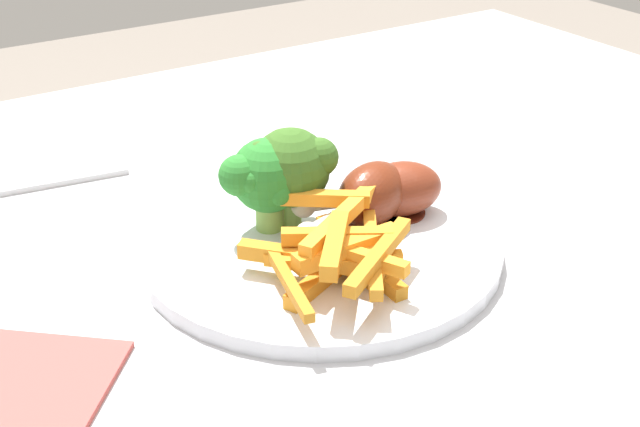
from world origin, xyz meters
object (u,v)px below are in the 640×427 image
at_px(broccoli_floret_front, 292,167).
at_px(broccoli_floret_back, 276,175).
at_px(carrot_fries_pile, 341,250).
at_px(chicken_drumstick_near, 368,197).
at_px(dining_table, 320,317).
at_px(dinner_plate, 320,244).
at_px(chicken_drumstick_far, 393,191).
at_px(fork, 16,189).
at_px(broccoli_floret_middle, 264,177).

relative_size(broccoli_floret_front, broccoli_floret_back, 1.22).
distance_m(carrot_fries_pile, chicken_drumstick_near, 0.08).
height_order(dining_table, dinner_plate, dinner_plate).
height_order(dining_table, chicken_drumstick_far, chicken_drumstick_far).
distance_m(dining_table, broccoli_floret_back, 0.16).
bearing_deg(broccoli_floret_front, chicken_drumstick_far, 158.99).
bearing_deg(dining_table, carrot_fries_pile, 64.40).
height_order(broccoli_floret_back, fork, broccoli_floret_back).
bearing_deg(broccoli_floret_middle, carrot_fries_pile, 96.58).
bearing_deg(chicken_drumstick_far, dining_table, -53.30).
xyz_separation_m(broccoli_floret_middle, broccoli_floret_back, (-0.01, -0.00, -0.00)).
bearing_deg(dining_table, broccoli_floret_back, 14.69).
relative_size(dining_table, chicken_drumstick_near, 9.36).
bearing_deg(broccoli_floret_middle, broccoli_floret_back, -165.86).
bearing_deg(chicken_drumstick_far, dinner_plate, 0.41).
distance_m(carrot_fries_pile, fork, 0.31).
bearing_deg(broccoli_floret_back, chicken_drumstick_far, 156.70).
bearing_deg(chicken_drumstick_far, broccoli_floret_middle, -19.11).
bearing_deg(chicken_drumstick_near, chicken_drumstick_far, -173.51).
distance_m(broccoli_floret_front, fork, 0.26).
bearing_deg(broccoli_floret_front, carrot_fries_pile, 81.89).
xyz_separation_m(chicken_drumstick_near, fork, (0.20, -0.23, -0.03)).
xyz_separation_m(carrot_fries_pile, chicken_drumstick_near, (-0.06, -0.05, 0.00)).
height_order(dining_table, broccoli_floret_back, broccoli_floret_back).
relative_size(dinner_plate, fork, 1.41).
xyz_separation_m(broccoli_floret_front, broccoli_floret_back, (0.01, -0.01, -0.01)).
bearing_deg(carrot_fries_pile, broccoli_floret_front, -98.11).
bearing_deg(carrot_fries_pile, fork, -62.28).
bearing_deg(chicken_drumstick_far, broccoli_floret_back, -23.30).
bearing_deg(fork, broccoli_floret_middle, -46.33).
relative_size(chicken_drumstick_near, fork, 0.63).
bearing_deg(broccoli_floret_back, fork, -51.94).
xyz_separation_m(dining_table, dinner_plate, (0.03, 0.05, 0.11)).
xyz_separation_m(dinner_plate, broccoli_floret_middle, (0.03, -0.03, 0.05)).
distance_m(broccoli_floret_middle, broccoli_floret_back, 0.01).
xyz_separation_m(dining_table, carrot_fries_pile, (0.05, 0.10, 0.13)).
bearing_deg(dining_table, chicken_drumstick_far, 126.70).
height_order(carrot_fries_pile, chicken_drumstick_far, same).
xyz_separation_m(dining_table, chicken_drumstick_far, (-0.04, 0.05, 0.13)).
xyz_separation_m(dinner_plate, chicken_drumstick_near, (-0.04, 0.00, 0.03)).
xyz_separation_m(dinner_plate, broccoli_floret_front, (0.01, -0.03, 0.05)).
distance_m(dinner_plate, carrot_fries_pile, 0.06).
bearing_deg(fork, broccoli_floret_front, -42.94).
xyz_separation_m(broccoli_floret_middle, chicken_drumstick_near, (-0.07, 0.04, -0.02)).
bearing_deg(chicken_drumstick_near, fork, -47.95).
height_order(broccoli_floret_middle, chicken_drumstick_near, broccoli_floret_middle).
distance_m(chicken_drumstick_near, fork, 0.31).
bearing_deg(dinner_plate, broccoli_floret_front, -78.26).
distance_m(dining_table, broccoli_floret_front, 0.16).
relative_size(dinner_plate, chicken_drumstick_far, 2.20).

